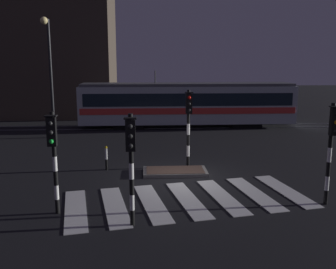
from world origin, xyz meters
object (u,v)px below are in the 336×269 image
object	(u,v)px
traffic_light_median_centre	(189,117)
traffic_light_corner_near_left	(53,148)
traffic_light_kerb_mid_left	(131,154)
tram	(187,104)
bollard_island_edge	(106,158)
traffic_light_corner_near_right	(332,139)
street_lamp_trackside_left	(49,64)

from	to	relation	value
traffic_light_median_centre	traffic_light_corner_near_left	bearing A→B (deg)	-132.83
traffic_light_kerb_mid_left	tram	distance (m)	17.50
traffic_light_corner_near_left	bollard_island_edge	size ratio (longest dim) A/B	2.99
traffic_light_kerb_mid_left	traffic_light_corner_near_right	world-z (taller)	traffic_light_corner_near_right
bollard_island_edge	traffic_light_kerb_mid_left	bearing A→B (deg)	-77.21
traffic_light_kerb_mid_left	street_lamp_trackside_left	world-z (taller)	street_lamp_trackside_left
traffic_light_corner_near_right	tram	bearing A→B (deg)	101.19
street_lamp_trackside_left	tram	world-z (taller)	street_lamp_trackside_left
traffic_light_corner_near_left	tram	bearing A→B (deg)	69.83
traffic_light_corner_near_left	traffic_light_corner_near_right	size ratio (longest dim) A/B	0.95
traffic_light_kerb_mid_left	traffic_light_corner_near_right	distance (m)	6.72
traffic_light_corner_near_left	traffic_light_median_centre	size ratio (longest dim) A/B	0.93
traffic_light_corner_near_right	tram	xyz separation A→B (m)	(-3.13, 15.80, -0.56)
traffic_light_median_centre	street_lamp_trackside_left	world-z (taller)	street_lamp_trackside_left
traffic_light_corner_near_left	traffic_light_kerb_mid_left	size ratio (longest dim) A/B	0.98
street_lamp_trackside_left	traffic_light_corner_near_left	bearing A→B (deg)	-76.19
traffic_light_corner_near_left	street_lamp_trackside_left	xyz separation A→B (m)	(-3.03, 12.31, 2.47)
traffic_light_kerb_mid_left	bollard_island_edge	world-z (taller)	traffic_light_kerb_mid_left
tram	bollard_island_edge	distance (m)	12.17
traffic_light_corner_near_left	traffic_light_corner_near_right	xyz separation A→B (m)	(9.03, 0.28, 0.12)
traffic_light_corner_near_right	street_lamp_trackside_left	bearing A→B (deg)	135.07
traffic_light_corner_near_right	traffic_light_median_centre	xyz separation A→B (m)	(-4.23, 4.90, 0.05)
street_lamp_trackside_left	bollard_island_edge	distance (m)	9.35
traffic_light_kerb_mid_left	traffic_light_corner_near_right	size ratio (longest dim) A/B	0.97
traffic_light_corner_near_left	traffic_light_corner_near_right	distance (m)	9.04
traffic_light_kerb_mid_left	traffic_light_median_centre	bearing A→B (deg)	69.34
traffic_light_kerb_mid_left	traffic_light_median_centre	xyz separation A→B (m)	(2.35, 6.24, 0.13)
street_lamp_trackside_left	tram	xyz separation A→B (m)	(8.94, 3.77, -2.92)
street_lamp_trackside_left	tram	size ratio (longest dim) A/B	0.47
traffic_light_median_centre	bollard_island_edge	xyz separation A→B (m)	(-3.72, -0.20, -1.80)
traffic_light_median_centre	tram	xyz separation A→B (m)	(1.10, 10.91, -0.61)
traffic_light_corner_near_right	bollard_island_edge	size ratio (longest dim) A/B	3.15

